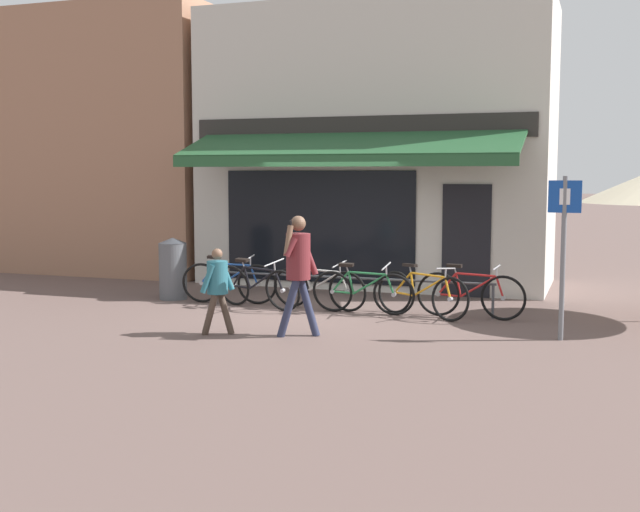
# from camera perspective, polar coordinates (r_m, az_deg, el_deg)

# --- Properties ---
(ground_plane) EXTENTS (160.00, 160.00, 0.00)m
(ground_plane) POSITION_cam_1_polar(r_m,az_deg,el_deg) (13.47, -0.74, -3.93)
(ground_plane) COLOR brown
(shop_front) EXTENTS (7.10, 4.44, 5.68)m
(shop_front) POSITION_cam_1_polar(r_m,az_deg,el_deg) (16.98, 4.11, 7.70)
(shop_front) COLOR beige
(shop_front) RESTS_ON ground_plane
(neighbour_building) EXTENTS (5.88, 4.00, 6.00)m
(neighbour_building) POSITION_cam_1_polar(r_m,az_deg,el_deg) (20.27, -14.20, 7.72)
(neighbour_building) COLOR #9E7056
(neighbour_building) RESTS_ON ground_plane
(bike_rack_rail) EXTENTS (5.01, 0.04, 0.57)m
(bike_rack_rail) POSITION_cam_1_polar(r_m,az_deg,el_deg) (13.51, 1.83, -1.79)
(bike_rack_rail) COLOR #47494F
(bike_rack_rail) RESTS_ON ground_plane
(bicycle_blue) EXTENTS (1.73, 0.52, 0.86)m
(bicycle_blue) POSITION_cam_1_polar(r_m,az_deg,el_deg) (14.26, -6.50, -1.85)
(bicycle_blue) COLOR black
(bicycle_blue) RESTS_ON ground_plane
(bicycle_black) EXTENTS (1.78, 0.74, 0.88)m
(bicycle_black) POSITION_cam_1_polar(r_m,az_deg,el_deg) (13.68, -4.50, -2.17)
(bicycle_black) COLOR black
(bicycle_black) RESTS_ON ground_plane
(bicycle_silver) EXTENTS (1.77, 0.56, 0.85)m
(bicycle_silver) POSITION_cam_1_polar(r_m,az_deg,el_deg) (13.55, -0.11, -2.27)
(bicycle_silver) COLOR black
(bicycle_silver) RESTS_ON ground_plane
(bicycle_green) EXTENTS (1.75, 0.52, 0.86)m
(bicycle_green) POSITION_cam_1_polar(r_m,az_deg,el_deg) (13.15, 3.03, -2.52)
(bicycle_green) COLOR black
(bicycle_green) RESTS_ON ground_plane
(bicycle_orange) EXTENTS (1.68, 0.81, 0.85)m
(bicycle_orange) POSITION_cam_1_polar(r_m,az_deg,el_deg) (12.95, 7.25, -2.68)
(bicycle_orange) COLOR black
(bicycle_orange) RESTS_ON ground_plane
(bicycle_red) EXTENTS (1.76, 0.52, 0.86)m
(bicycle_red) POSITION_cam_1_polar(r_m,az_deg,el_deg) (12.96, 10.62, -2.69)
(bicycle_red) COLOR black
(bicycle_red) RESTS_ON ground_plane
(pedestrian_adult) EXTENTS (0.57, 0.60, 1.73)m
(pedestrian_adult) POSITION_cam_1_polar(r_m,az_deg,el_deg) (11.25, -1.55, -0.44)
(pedestrian_adult) COLOR #282D47
(pedestrian_adult) RESTS_ON ground_plane
(pedestrian_child) EXTENTS (0.44, 0.49, 1.25)m
(pedestrian_child) POSITION_cam_1_polar(r_m,az_deg,el_deg) (11.52, -7.30, -1.89)
(pedestrian_child) COLOR #47382D
(pedestrian_child) RESTS_ON ground_plane
(litter_bin) EXTENTS (0.51, 0.51, 1.13)m
(litter_bin) POSITION_cam_1_polar(r_m,az_deg,el_deg) (14.91, -10.42, -0.87)
(litter_bin) COLOR #515459
(litter_bin) RESTS_ON ground_plane
(parking_sign) EXTENTS (0.44, 0.07, 2.27)m
(parking_sign) POSITION_cam_1_polar(r_m,az_deg,el_deg) (11.46, 16.93, 1.10)
(parking_sign) COLOR slate
(parking_sign) RESTS_ON ground_plane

